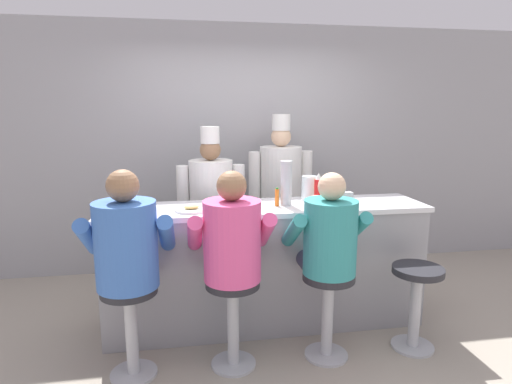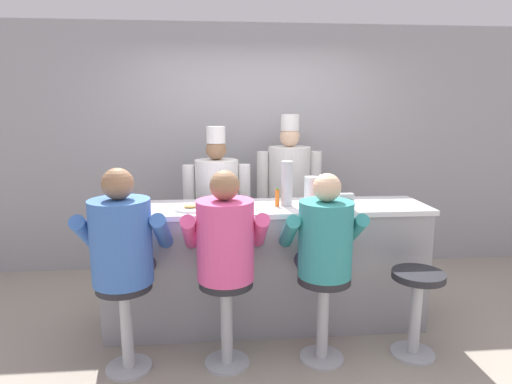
% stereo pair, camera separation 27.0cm
% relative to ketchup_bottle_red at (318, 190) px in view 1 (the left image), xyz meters
% --- Properties ---
extents(ground_plane, '(20.00, 20.00, 0.00)m').
position_rel_ketchup_bottle_red_xyz_m(ground_plane, '(-0.43, -0.26, -1.15)').
color(ground_plane, '#9E9384').
extents(wall_back, '(10.00, 0.06, 2.70)m').
position_rel_ketchup_bottle_red_xyz_m(wall_back, '(-0.43, 1.46, 0.20)').
color(wall_back, '#99999E').
rests_on(wall_back, ground_plane).
extents(diner_counter, '(2.63, 0.59, 1.03)m').
position_rel_ketchup_bottle_red_xyz_m(diner_counter, '(-0.43, 0.04, -0.63)').
color(diner_counter, gray).
rests_on(diner_counter, ground_plane).
extents(ketchup_bottle_red, '(0.07, 0.07, 0.26)m').
position_rel_ketchup_bottle_red_xyz_m(ketchup_bottle_red, '(0.00, 0.00, 0.00)').
color(ketchup_bottle_red, red).
rests_on(ketchup_bottle_red, diner_counter).
extents(mustard_bottle_yellow, '(0.07, 0.07, 0.23)m').
position_rel_ketchup_bottle_red_xyz_m(mustard_bottle_yellow, '(0.13, -0.03, -0.02)').
color(mustard_bottle_yellow, yellow).
rests_on(mustard_bottle_yellow, diner_counter).
extents(hot_sauce_bottle_orange, '(0.03, 0.03, 0.15)m').
position_rel_ketchup_bottle_red_xyz_m(hot_sauce_bottle_orange, '(-0.34, 0.01, -0.05)').
color(hot_sauce_bottle_orange, orange).
rests_on(hot_sauce_bottle_orange, diner_counter).
extents(water_pitcher_clear, '(0.16, 0.14, 0.21)m').
position_rel_ketchup_bottle_red_xyz_m(water_pitcher_clear, '(-0.02, 0.17, -0.02)').
color(water_pitcher_clear, silver).
rests_on(water_pitcher_clear, diner_counter).
extents(breakfast_plate, '(0.26, 0.26, 0.05)m').
position_rel_ketchup_bottle_red_xyz_m(breakfast_plate, '(-1.03, -0.06, -0.11)').
color(breakfast_plate, white).
rests_on(breakfast_plate, diner_counter).
extents(cereal_bowl, '(0.15, 0.15, 0.06)m').
position_rel_ketchup_bottle_red_xyz_m(cereal_bowl, '(-0.74, -0.03, -0.10)').
color(cereal_bowl, white).
rests_on(cereal_bowl, diner_counter).
extents(coffee_mug_tan, '(0.13, 0.08, 0.10)m').
position_rel_ketchup_bottle_red_xyz_m(coffee_mug_tan, '(-0.05, -0.12, -0.07)').
color(coffee_mug_tan, beige).
rests_on(coffee_mug_tan, diner_counter).
extents(cup_stack_steel, '(0.10, 0.10, 0.36)m').
position_rel_ketchup_bottle_red_xyz_m(cup_stack_steel, '(-0.26, 0.03, 0.06)').
color(cup_stack_steel, '#B7BABF').
rests_on(cup_stack_steel, diner_counter).
extents(napkin_dispenser_chrome, '(0.11, 0.07, 0.13)m').
position_rel_ketchup_bottle_red_xyz_m(napkin_dispenser_chrome, '(0.18, -0.15, -0.06)').
color(napkin_dispenser_chrome, silver).
rests_on(napkin_dispenser_chrome, diner_counter).
extents(diner_seated_blue, '(0.61, 0.60, 1.43)m').
position_rel_ketchup_bottle_red_xyz_m(diner_seated_blue, '(-1.46, -0.51, -0.27)').
color(diner_seated_blue, '#B2B5BA').
rests_on(diner_seated_blue, ground_plane).
extents(diner_seated_pink, '(0.59, 0.58, 1.40)m').
position_rel_ketchup_bottle_red_xyz_m(diner_seated_pink, '(-0.77, -0.51, -0.28)').
color(diner_seated_pink, '#B2B5BA').
rests_on(diner_seated_pink, ground_plane).
extents(diner_seated_teal, '(0.57, 0.56, 1.37)m').
position_rel_ketchup_bottle_red_xyz_m(diner_seated_teal, '(-0.08, -0.51, -0.30)').
color(diner_seated_teal, '#B2B5BA').
rests_on(diner_seated_teal, ground_plane).
extents(empty_stool_round, '(0.37, 0.37, 0.65)m').
position_rel_ketchup_bottle_red_xyz_m(empty_stool_round, '(0.61, -0.54, -0.71)').
color(empty_stool_round, '#B2B5BA').
rests_on(empty_stool_round, ground_plane).
extents(cook_in_whites_near, '(0.64, 0.41, 1.64)m').
position_rel_ketchup_bottle_red_xyz_m(cook_in_whites_near, '(-0.83, 0.69, -0.25)').
color(cook_in_whites_near, '#232328').
rests_on(cook_in_whites_near, ground_plane).
extents(cook_in_whites_far, '(0.68, 0.44, 1.74)m').
position_rel_ketchup_bottle_red_xyz_m(cook_in_whites_far, '(-0.07, 1.06, -0.19)').
color(cook_in_whites_far, '#232328').
rests_on(cook_in_whites_far, ground_plane).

